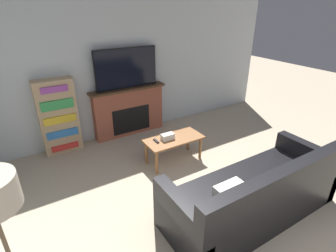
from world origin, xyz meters
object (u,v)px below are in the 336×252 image
object	(u,v)px
bookshelf	(59,117)
coffee_table	(174,141)
fireplace	(129,111)
tv	(126,68)
couch	(254,196)

from	to	relation	value
bookshelf	coffee_table	bearing A→B (deg)	-41.39
fireplace	tv	xyz separation A→B (m)	(0.00, -0.02, 0.89)
fireplace	coffee_table	bearing A→B (deg)	-81.76
tv	couch	xyz separation A→B (m)	(0.39, -3.03, -1.10)
couch	coffee_table	xyz separation A→B (m)	(-0.18, 1.64, 0.08)
fireplace	bookshelf	distance (m)	1.39
couch	coffee_table	size ratio (longest dim) A/B	2.37
tv	couch	distance (m)	3.25
tv	couch	bearing A→B (deg)	-82.71
couch	bookshelf	bearing A→B (deg)	120.18
bookshelf	fireplace	bearing A→B (deg)	0.96
fireplace	bookshelf	xyz separation A→B (m)	(-1.38, -0.02, 0.18)
couch	fireplace	bearing A→B (deg)	97.24
coffee_table	fireplace	bearing A→B (deg)	98.24
tv	bookshelf	bearing A→B (deg)	-179.87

